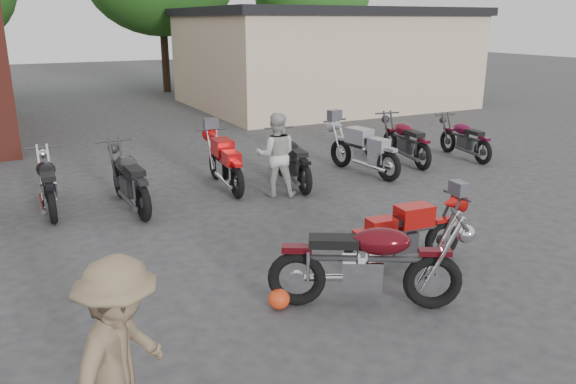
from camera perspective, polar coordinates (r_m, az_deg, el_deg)
name	(u,v)px	position (r m, az deg, el deg)	size (l,w,h in m)	color
ground	(342,308)	(6.92, 5.52, -11.67)	(90.00, 90.00, 0.00)	#2F2F31
stucco_building	(321,61)	(23.35, 3.40, 13.18)	(10.00, 8.00, 3.50)	tan
tree_3	(312,11)	(31.12, 2.44, 17.93)	(6.08, 6.08, 7.60)	#1C4F15
vintage_motorcycle	(369,258)	(6.70, 8.25, -6.61)	(2.22, 0.73, 1.29)	#490910
sportbike	(407,230)	(7.97, 11.97, -3.84)	(1.81, 0.60, 1.05)	#AF110E
helmet	(279,299)	(6.83, -0.94, -10.81)	(0.27, 0.27, 0.25)	red
person_light	(276,155)	(10.87, -1.20, 3.77)	(0.79, 0.62, 1.63)	#B8B8B4
person_tan	(122,362)	(4.59, -16.49, -16.26)	(1.10, 0.63, 1.70)	#7C674C
row_bike_2	(48,181)	(10.93, -23.24, 1.08)	(1.96, 0.65, 1.13)	black
row_bike_3	(129,176)	(10.56, -15.84, 1.59)	(2.13, 0.70, 1.24)	#232325
row_bike_4	(225,160)	(11.52, -6.46, 3.30)	(2.06, 0.68, 1.20)	red
row_bike_5	(292,157)	(11.68, 0.41, 3.56)	(2.04, 0.67, 1.18)	black
row_bike_6	(363,147)	(12.64, 7.60, 4.55)	(2.10, 0.69, 1.22)	#9799A5
row_bike_7	(405,138)	(13.83, 11.83, 5.38)	(2.08, 0.69, 1.20)	#530A18
row_bike_8	(465,136)	(14.70, 17.49, 5.41)	(1.88, 0.62, 1.09)	#540A26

